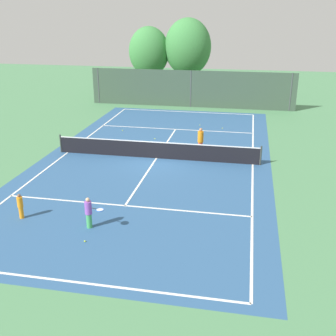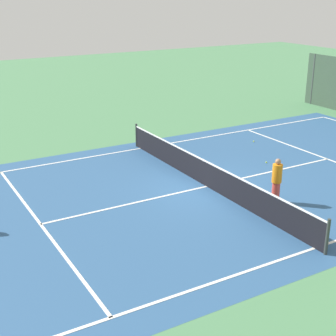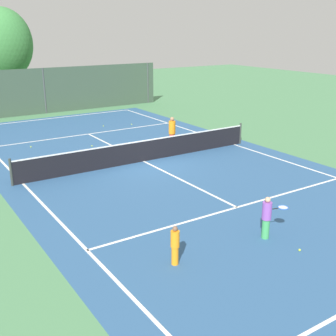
{
  "view_description": "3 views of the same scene",
  "coord_description": "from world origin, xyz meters",
  "px_view_note": "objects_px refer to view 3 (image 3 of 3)",
  "views": [
    {
      "loc": [
        5.01,
        -22.24,
        8.05
      ],
      "look_at": [
        1.31,
        -3.21,
        0.68
      ],
      "focal_mm": 44.47,
      "sensor_mm": 36.0,
      "label": 1
    },
    {
      "loc": [
        14.31,
        -10.02,
        7.05
      ],
      "look_at": [
        -0.56,
        -1.38,
        0.82
      ],
      "focal_mm": 52.98,
      "sensor_mm": 36.0,
      "label": 2
    },
    {
      "loc": [
        -9.42,
        -16.53,
        5.87
      ],
      "look_at": [
        -0.6,
        -2.99,
        0.6
      ],
      "focal_mm": 46.12,
      "sensor_mm": 36.0,
      "label": 3
    }
  ],
  "objects_px": {
    "tennis_ball_4": "(147,150)",
    "tennis_ball_6": "(31,147)",
    "tennis_ball_0": "(92,146)",
    "tennis_ball_2": "(132,124)",
    "tennis_ball_5": "(103,126)",
    "player_1": "(175,245)",
    "player_0": "(172,132)",
    "player_2": "(267,217)",
    "tennis_ball_1": "(300,250)",
    "tennis_ball_3": "(119,157)"
  },
  "relations": [
    {
      "from": "tennis_ball_4",
      "to": "tennis_ball_6",
      "type": "relative_size",
      "value": 1.0
    },
    {
      "from": "tennis_ball_0",
      "to": "tennis_ball_2",
      "type": "relative_size",
      "value": 1.0
    },
    {
      "from": "tennis_ball_5",
      "to": "player_1",
      "type": "bearing_deg",
      "value": -108.72
    },
    {
      "from": "player_1",
      "to": "tennis_ball_4",
      "type": "xyz_separation_m",
      "value": [
        4.97,
        9.88,
        -0.52
      ]
    },
    {
      "from": "player_0",
      "to": "player_2",
      "type": "bearing_deg",
      "value": -108.09
    },
    {
      "from": "player_2",
      "to": "tennis_ball_6",
      "type": "height_order",
      "value": "player_2"
    },
    {
      "from": "player_0",
      "to": "tennis_ball_6",
      "type": "height_order",
      "value": "player_0"
    },
    {
      "from": "player_2",
      "to": "tennis_ball_5",
      "type": "xyz_separation_m",
      "value": [
        2.39,
        16.32,
        -0.64
      ]
    },
    {
      "from": "tennis_ball_0",
      "to": "tennis_ball_5",
      "type": "distance_m",
      "value": 4.77
    },
    {
      "from": "tennis_ball_1",
      "to": "tennis_ball_5",
      "type": "bearing_deg",
      "value": 82.85
    },
    {
      "from": "player_0",
      "to": "tennis_ball_0",
      "type": "height_order",
      "value": "player_0"
    },
    {
      "from": "tennis_ball_1",
      "to": "tennis_ball_6",
      "type": "distance_m",
      "value": 15.21
    },
    {
      "from": "player_1",
      "to": "tennis_ball_6",
      "type": "bearing_deg",
      "value": 89.13
    },
    {
      "from": "tennis_ball_3",
      "to": "tennis_ball_5",
      "type": "bearing_deg",
      "value": 71.14
    },
    {
      "from": "player_2",
      "to": "tennis_ball_1",
      "type": "distance_m",
      "value": 1.28
    },
    {
      "from": "tennis_ball_3",
      "to": "tennis_ball_4",
      "type": "xyz_separation_m",
      "value": [
        1.77,
        0.39,
        0.0
      ]
    },
    {
      "from": "player_0",
      "to": "tennis_ball_4",
      "type": "xyz_separation_m",
      "value": [
        -1.29,
        0.31,
        -0.79
      ]
    },
    {
      "from": "player_1",
      "to": "tennis_ball_6",
      "type": "distance_m",
      "value": 13.6
    },
    {
      "from": "tennis_ball_3",
      "to": "tennis_ball_5",
      "type": "xyz_separation_m",
      "value": [
        2.26,
        6.61,
        0.0
      ]
    },
    {
      "from": "player_0",
      "to": "player_1",
      "type": "distance_m",
      "value": 11.44
    },
    {
      "from": "tennis_ball_0",
      "to": "tennis_ball_2",
      "type": "distance_m",
      "value": 5.5
    },
    {
      "from": "tennis_ball_0",
      "to": "tennis_ball_6",
      "type": "distance_m",
      "value": 3.12
    },
    {
      "from": "player_1",
      "to": "tennis_ball_1",
      "type": "bearing_deg",
      "value": -21.77
    },
    {
      "from": "player_2",
      "to": "tennis_ball_2",
      "type": "bearing_deg",
      "value": 75.45
    },
    {
      "from": "player_0",
      "to": "tennis_ball_6",
      "type": "distance_m",
      "value": 7.31
    },
    {
      "from": "player_0",
      "to": "tennis_ball_6",
      "type": "xyz_separation_m",
      "value": [
        -6.06,
        4.02,
        -0.79
      ]
    },
    {
      "from": "tennis_ball_2",
      "to": "tennis_ball_5",
      "type": "height_order",
      "value": "same"
    },
    {
      "from": "player_0",
      "to": "player_2",
      "type": "height_order",
      "value": "player_0"
    },
    {
      "from": "player_1",
      "to": "tennis_ball_3",
      "type": "height_order",
      "value": "player_1"
    },
    {
      "from": "tennis_ball_0",
      "to": "tennis_ball_2",
      "type": "height_order",
      "value": "same"
    },
    {
      "from": "tennis_ball_2",
      "to": "tennis_ball_4",
      "type": "xyz_separation_m",
      "value": [
        -2.19,
        -5.69,
        0.0
      ]
    },
    {
      "from": "player_2",
      "to": "tennis_ball_2",
      "type": "distance_m",
      "value": 16.32
    },
    {
      "from": "player_2",
      "to": "tennis_ball_1",
      "type": "relative_size",
      "value": 19.54
    },
    {
      "from": "tennis_ball_4",
      "to": "player_1",
      "type": "bearing_deg",
      "value": -116.7
    },
    {
      "from": "player_1",
      "to": "tennis_ball_2",
      "type": "relative_size",
      "value": 16.48
    },
    {
      "from": "player_1",
      "to": "tennis_ball_2",
      "type": "height_order",
      "value": "player_1"
    },
    {
      "from": "player_1",
      "to": "tennis_ball_4",
      "type": "distance_m",
      "value": 11.07
    },
    {
      "from": "tennis_ball_5",
      "to": "tennis_ball_6",
      "type": "bearing_deg",
      "value": -154.41
    },
    {
      "from": "tennis_ball_1",
      "to": "tennis_ball_6",
      "type": "relative_size",
      "value": 1.0
    },
    {
      "from": "tennis_ball_4",
      "to": "tennis_ball_0",
      "type": "bearing_deg",
      "value": 133.28
    },
    {
      "from": "tennis_ball_3",
      "to": "tennis_ball_6",
      "type": "bearing_deg",
      "value": 126.12
    },
    {
      "from": "player_0",
      "to": "tennis_ball_3",
      "type": "xyz_separation_m",
      "value": [
        -3.07,
        -0.08,
        -0.79
      ]
    },
    {
      "from": "tennis_ball_3",
      "to": "tennis_ball_6",
      "type": "xyz_separation_m",
      "value": [
        -2.99,
        4.1,
        0.0
      ]
    },
    {
      "from": "player_1",
      "to": "tennis_ball_1",
      "type": "xyz_separation_m",
      "value": [
        3.27,
        -1.31,
        -0.52
      ]
    },
    {
      "from": "tennis_ball_0",
      "to": "player_1",
      "type": "bearing_deg",
      "value": -103.63
    },
    {
      "from": "player_0",
      "to": "tennis_ball_4",
      "type": "bearing_deg",
      "value": 166.53
    },
    {
      "from": "tennis_ball_3",
      "to": "tennis_ball_4",
      "type": "distance_m",
      "value": 1.81
    },
    {
      "from": "tennis_ball_1",
      "to": "tennis_ball_5",
      "type": "relative_size",
      "value": 1.0
    },
    {
      "from": "tennis_ball_5",
      "to": "tennis_ball_1",
      "type": "bearing_deg",
      "value": -97.15
    },
    {
      "from": "tennis_ball_1",
      "to": "tennis_ball_5",
      "type": "height_order",
      "value": "same"
    }
  ]
}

